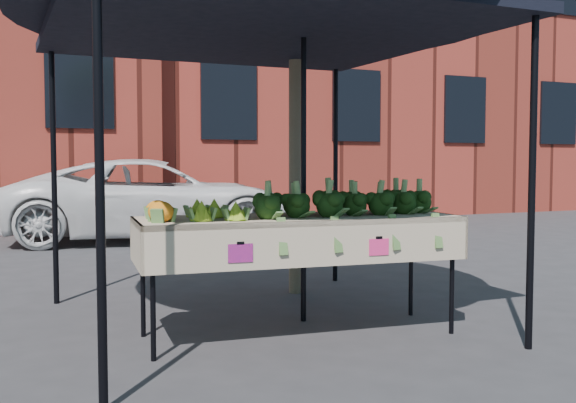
% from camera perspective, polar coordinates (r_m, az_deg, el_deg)
% --- Properties ---
extents(ground, '(90.00, 90.00, 0.00)m').
position_cam_1_polar(ground, '(5.17, -1.01, -11.22)').
color(ground, '#2F2F32').
extents(table, '(2.47, 1.03, 0.90)m').
position_cam_1_polar(table, '(5.04, 0.92, -6.39)').
color(table, '#BBAA8A').
rests_on(table, ground).
extents(canopy, '(3.16, 3.16, 2.74)m').
position_cam_1_polar(canopy, '(5.34, -2.43, 4.09)').
color(canopy, black).
rests_on(canopy, ground).
extents(broccoli_heap, '(1.53, 0.56, 0.25)m').
position_cam_1_polar(broccoli_heap, '(5.15, 4.45, 0.26)').
color(broccoli_heap, black).
rests_on(broccoli_heap, table).
extents(romanesco_cluster, '(0.42, 0.56, 0.19)m').
position_cam_1_polar(romanesco_cluster, '(4.77, -6.53, -0.36)').
color(romanesco_cluster, '#A7BA2A').
rests_on(romanesco_cluster, table).
extents(cauliflower_pair, '(0.22, 0.42, 0.17)m').
position_cam_1_polar(cauliflower_pair, '(4.70, -10.95, -0.57)').
color(cauliflower_pair, orange).
rests_on(cauliflower_pair, table).
extents(vehicle, '(1.76, 2.45, 4.84)m').
position_cam_1_polar(vehicle, '(11.35, -11.40, 9.01)').
color(vehicle, white).
rests_on(vehicle, ground).
extents(street_tree, '(2.08, 2.08, 4.10)m').
position_cam_1_polar(street_tree, '(6.63, 0.71, 9.87)').
color(street_tree, '#1E4C14').
rests_on(street_tree, ground).
extents(building_right, '(12.00, 8.00, 8.50)m').
position_cam_1_polar(building_right, '(19.53, 3.85, 12.13)').
color(building_right, maroon).
rests_on(building_right, ground).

